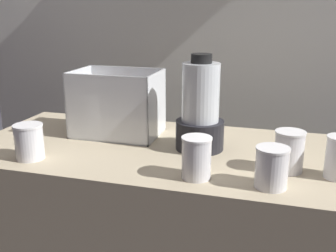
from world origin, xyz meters
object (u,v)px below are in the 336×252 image
object	(u,v)px
juice_cup_mango_left	(196,160)
juice_cup_carrot_right	(289,154)
carrot_display_bin	(118,115)
juice_cup_pomegranate_middle	(271,170)
blender_pitcher	(200,112)
juice_cup_mango_far_left	(29,143)

from	to	relation	value
juice_cup_mango_left	juice_cup_carrot_right	size ratio (longest dim) A/B	0.99
juice_cup_mango_left	juice_cup_carrot_right	distance (m)	0.28
carrot_display_bin	juice_cup_pomegranate_middle	world-z (taller)	carrot_display_bin
carrot_display_bin	juice_cup_carrot_right	size ratio (longest dim) A/B	2.58
blender_pitcher	juice_cup_carrot_right	world-z (taller)	blender_pitcher
carrot_display_bin	juice_cup_mango_left	xyz separation A→B (m)	(0.38, -0.32, -0.02)
carrot_display_bin	juice_cup_mango_left	bearing A→B (deg)	-40.39
juice_cup_mango_left	juice_cup_carrot_right	bearing A→B (deg)	26.19
juice_cup_pomegranate_middle	juice_cup_carrot_right	bearing A→B (deg)	70.65
carrot_display_bin	juice_cup_pomegranate_middle	bearing A→B (deg)	-29.07
blender_pitcher	juice_cup_pomegranate_middle	distance (m)	0.36
blender_pitcher	juice_cup_pomegranate_middle	xyz separation A→B (m)	(0.25, -0.25, -0.08)
carrot_display_bin	juice_cup_pomegranate_middle	xyz separation A→B (m)	(0.58, -0.32, -0.03)
carrot_display_bin	juice_cup_mango_far_left	world-z (taller)	carrot_display_bin
carrot_display_bin	juice_cup_carrot_right	distance (m)	0.66
juice_cup_mango_far_left	juice_cup_pomegranate_middle	distance (m)	0.76
juice_cup_mango_left	carrot_display_bin	bearing A→B (deg)	139.61
juice_cup_pomegranate_middle	blender_pitcher	bearing A→B (deg)	134.85
blender_pitcher	juice_cup_pomegranate_middle	bearing A→B (deg)	-45.15
juice_cup_mango_far_left	juice_cup_carrot_right	distance (m)	0.81
juice_cup_mango_far_left	juice_cup_mango_left	xyz separation A→B (m)	(0.55, -0.00, 0.00)
juice_cup_mango_far_left	juice_cup_carrot_right	size ratio (longest dim) A/B	0.92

